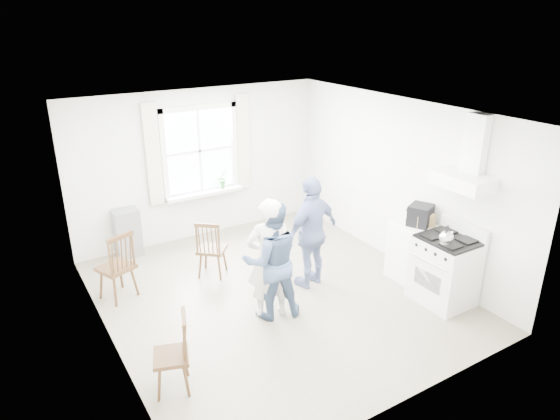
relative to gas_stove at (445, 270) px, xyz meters
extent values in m
cube|color=gray|center=(-1.91, 1.35, -0.49)|extent=(4.62, 5.12, 0.02)
cube|color=silver|center=(-1.91, 3.87, 0.82)|extent=(4.62, 0.04, 2.64)
cube|color=silver|center=(-1.91, -1.17, 0.82)|extent=(4.62, 0.04, 2.64)
cube|color=silver|center=(-4.18, 1.35, 0.82)|extent=(0.04, 5.12, 2.64)
cube|color=silver|center=(0.36, 1.35, 0.82)|extent=(0.04, 5.12, 2.64)
cube|color=white|center=(-1.91, 1.35, 2.13)|extent=(4.62, 5.12, 0.02)
cube|color=white|center=(-1.91, 3.83, 1.07)|extent=(1.20, 0.02, 1.40)
cube|color=white|center=(-1.91, 3.80, 1.81)|extent=(1.38, 0.09, 0.09)
cube|color=white|center=(-1.91, 3.80, 0.32)|extent=(1.38, 0.09, 0.09)
cube|color=white|center=(-2.56, 3.80, 1.07)|extent=(0.09, 0.09, 1.58)
cube|color=white|center=(-1.27, 3.80, 1.07)|extent=(0.09, 0.09, 1.58)
cube|color=white|center=(-1.91, 3.73, 0.34)|extent=(1.38, 0.24, 0.06)
cube|color=beige|center=(-2.73, 3.79, 1.12)|extent=(0.24, 0.05, 1.70)
cube|color=beige|center=(-1.09, 3.79, 1.12)|extent=(0.24, 0.05, 1.70)
cube|color=white|center=(0.11, 0.00, 1.26)|extent=(0.45, 0.76, 0.18)
cube|color=white|center=(0.26, 0.00, 1.73)|extent=(0.14, 0.30, 0.76)
cube|color=gray|center=(-3.31, 3.68, -0.08)|extent=(0.40, 0.30, 0.80)
cube|color=silver|center=(-0.01, 0.00, -0.02)|extent=(0.65, 0.76, 0.92)
cube|color=black|center=(-0.01, 0.00, 0.45)|extent=(0.61, 0.72, 0.03)
cube|color=silver|center=(0.29, 0.00, 0.54)|extent=(0.06, 0.76, 0.20)
cylinder|color=silver|center=(-0.35, 0.00, 0.22)|extent=(0.02, 0.61, 0.02)
sphere|color=silver|center=(-0.18, -0.10, 0.56)|extent=(0.19, 0.19, 0.19)
cylinder|color=silver|center=(-0.18, -0.10, 0.50)|extent=(0.17, 0.17, 0.04)
torus|color=black|center=(-0.18, -0.10, 0.67)|extent=(0.12, 0.05, 0.12)
cube|color=white|center=(0.07, 0.70, -0.03)|extent=(0.50, 0.55, 0.90)
cube|color=black|center=(0.10, 0.62, 0.50)|extent=(0.43, 0.41, 0.16)
cube|color=black|center=(0.10, 0.62, 0.64)|extent=(0.43, 0.41, 0.14)
cube|color=#9A7D4A|center=(0.12, 0.58, 0.51)|extent=(0.33, 0.28, 0.18)
cube|color=#3E2714|center=(-3.81, 2.45, -0.02)|extent=(0.56, 0.55, 0.05)
cube|color=#3E2714|center=(-3.74, 2.28, 0.26)|extent=(0.40, 0.21, 0.56)
cylinder|color=#3E2714|center=(-3.81, 2.45, -0.26)|extent=(0.04, 0.04, 0.44)
cube|color=#3E2714|center=(-2.41, 2.36, -0.06)|extent=(0.54, 0.54, 0.05)
cube|color=#3E2714|center=(-2.52, 2.23, 0.19)|extent=(0.32, 0.29, 0.51)
cylinder|color=#3E2714|center=(-2.41, 2.36, -0.28)|extent=(0.03, 0.03, 0.40)
cube|color=#3E2714|center=(-3.81, 0.29, -0.07)|extent=(0.47, 0.48, 0.05)
cube|color=#3E2714|center=(-3.66, 0.23, 0.17)|extent=(0.17, 0.36, 0.49)
cylinder|color=#3E2714|center=(-3.81, 0.29, -0.29)|extent=(0.03, 0.03, 0.39)
imported|color=silver|center=(-2.22, 0.96, 0.34)|extent=(0.75, 0.75, 1.65)
imported|color=#42587B|center=(-2.19, 0.95, 0.31)|extent=(0.96, 0.96, 1.60)
imported|color=navy|center=(-1.29, 1.34, 0.35)|extent=(1.18, 1.18, 1.67)
imported|color=#367935|center=(-1.56, 3.71, 0.55)|extent=(0.26, 0.26, 0.37)
camera|label=1|loc=(-5.08, -3.95, 3.28)|focal=32.00mm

